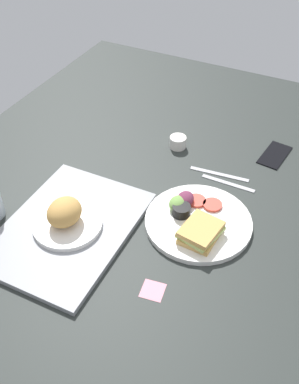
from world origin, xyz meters
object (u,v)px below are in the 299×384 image
(serving_tray, at_px, (68,228))
(cell_phone, at_px, (275,154))
(espresso_cup, at_px, (178,142))
(knife, at_px, (219,174))
(sticky_note, at_px, (153,290))
(bread_plate_near, at_px, (66,217))
(fork, at_px, (228,183))
(plate_with_salad, at_px, (197,220))

(serving_tray, bearing_deg, cell_phone, -35.89)
(espresso_cup, distance_m, knife, 0.20)
(espresso_cup, relative_size, sticky_note, 1.00)
(bread_plate_near, relative_size, fork, 1.13)
(knife, bearing_deg, sticky_note, 84.80)
(plate_with_salad, relative_size, fork, 1.77)
(plate_with_salad, height_order, knife, plate_with_salad)
(plate_with_salad, distance_m, fork, 0.21)
(plate_with_salad, relative_size, espresso_cup, 5.38)
(serving_tray, distance_m, knife, 0.51)
(fork, distance_m, knife, 0.05)
(espresso_cup, height_order, cell_phone, espresso_cup)
(serving_tray, distance_m, bread_plate_near, 0.04)
(bread_plate_near, bearing_deg, serving_tray, -134.73)
(cell_phone, bearing_deg, espresso_cup, 115.07)
(fork, distance_m, sticky_note, 0.46)
(serving_tray, relative_size, knife, 2.37)
(plate_with_salad, bearing_deg, fork, -6.65)
(serving_tray, distance_m, espresso_cup, 0.51)
(serving_tray, bearing_deg, fork, -41.02)
(bread_plate_near, distance_m, fork, 0.51)
(knife, height_order, cell_phone, cell_phone)
(espresso_cup, xyz_separation_m, fork, (-0.11, -0.22, -0.02))
(plate_with_salad, xyz_separation_m, fork, (0.21, -0.02, -0.01))
(espresso_cup, xyz_separation_m, knife, (-0.08, -0.18, -0.02))
(serving_tray, xyz_separation_m, espresso_cup, (0.49, -0.12, 0.01))
(bread_plate_near, relative_size, espresso_cup, 3.43)
(cell_phone, xyz_separation_m, sticky_note, (-0.67, 0.13, -0.00))
(serving_tray, relative_size, fork, 2.65)
(sticky_note, bearing_deg, bread_plate_near, 75.26)
(espresso_cup, bearing_deg, knife, -113.43)
(plate_with_salad, relative_size, sticky_note, 5.38)
(espresso_cup, bearing_deg, fork, -116.17)
(espresso_cup, height_order, knife, espresso_cup)
(plate_with_salad, distance_m, sticky_note, 0.26)
(fork, bearing_deg, plate_with_salad, 83.79)
(fork, relative_size, cell_phone, 1.18)
(knife, bearing_deg, bread_plate_near, 48.49)
(plate_with_salad, bearing_deg, sticky_note, 177.28)
(knife, bearing_deg, cell_phone, -132.63)
(serving_tray, xyz_separation_m, sticky_note, (-0.08, -0.30, -0.01))
(serving_tray, xyz_separation_m, bread_plate_near, (0.00, 0.00, 0.04))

